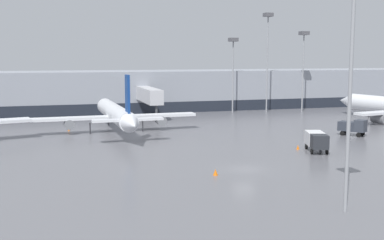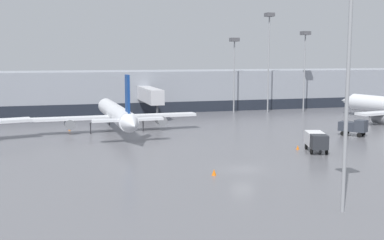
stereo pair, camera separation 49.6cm
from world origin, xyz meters
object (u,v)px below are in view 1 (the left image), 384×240
object	(u,v)px
traffic_cone_1	(69,128)
apron_light_mast_2	(304,48)
traffic_cone_0	(298,147)
traffic_cone_2	(215,172)
apron_light_mast_1	(268,36)
apron_light_mast_3	(233,53)
apron_light_mast_6	(353,12)
parked_jet_2	(116,114)
service_truck_0	(353,126)
service_truck_2	(317,140)

from	to	relation	value
traffic_cone_1	apron_light_mast_2	bearing A→B (deg)	15.66
apron_light_mast_2	traffic_cone_0	bearing A→B (deg)	-120.03
traffic_cone_1	traffic_cone_2	bearing A→B (deg)	-69.74
apron_light_mast_1	traffic_cone_1	bearing A→B (deg)	-159.97
traffic_cone_1	apron_light_mast_3	distance (m)	41.49
apron_light_mast_3	apron_light_mast_6	bearing A→B (deg)	-103.96
apron_light_mast_1	apron_light_mast_2	bearing A→B (deg)	-9.70
parked_jet_2	apron_light_mast_2	bearing A→B (deg)	-68.67
service_truck_0	apron_light_mast_2	distance (m)	36.10
traffic_cone_2	apron_light_mast_1	world-z (taller)	apron_light_mast_1
apron_light_mast_6	apron_light_mast_2	bearing A→B (deg)	63.26
service_truck_2	traffic_cone_1	distance (m)	40.74
service_truck_2	parked_jet_2	bearing A→B (deg)	-117.77
service_truck_0	parked_jet_2	bearing A→B (deg)	-146.24
service_truck_2	apron_light_mast_2	size ratio (longest dim) A/B	0.32
apron_light_mast_2	apron_light_mast_6	bearing A→B (deg)	-116.74
parked_jet_2	traffic_cone_1	world-z (taller)	parked_jet_2
apron_light_mast_3	traffic_cone_0	bearing A→B (deg)	-99.83
apron_light_mast_3	traffic_cone_1	bearing A→B (deg)	-154.78
service_truck_2	apron_light_mast_3	xyz separation A→B (m)	(5.83, 44.47, 11.49)
service_truck_2	traffic_cone_1	world-z (taller)	service_truck_2
parked_jet_2	traffic_cone_2	xyz separation A→B (m)	(5.89, -31.75, -2.68)
traffic_cone_0	apron_light_mast_6	world-z (taller)	apron_light_mast_6
traffic_cone_2	apron_light_mast_3	bearing A→B (deg)	66.84
parked_jet_2	apron_light_mast_3	world-z (taller)	apron_light_mast_3
apron_light_mast_2	apron_light_mast_6	size ratio (longest dim) A/B	0.89
service_truck_2	traffic_cone_2	bearing A→B (deg)	-45.44
parked_jet_2	service_truck_0	size ratio (longest dim) A/B	7.23
service_truck_0	apron_light_mast_1	bearing A→B (deg)	143.36
parked_jet_2	traffic_cone_2	distance (m)	32.40
traffic_cone_1	traffic_cone_2	distance (m)	38.19
traffic_cone_2	apron_light_mast_2	bearing A→B (deg)	52.68
traffic_cone_0	apron_light_mast_2	distance (m)	48.28
traffic_cone_0	traffic_cone_1	xyz separation A→B (m)	(-28.39, 25.60, 0.10)
service_truck_2	traffic_cone_0	size ratio (longest dim) A/B	10.01
apron_light_mast_6	traffic_cone_0	bearing A→B (deg)	69.15
apron_light_mast_6	traffic_cone_1	bearing A→B (deg)	111.08
traffic_cone_0	apron_light_mast_6	xyz separation A→B (m)	(-9.21, -24.18, 15.23)
traffic_cone_0	apron_light_mast_1	bearing A→B (deg)	70.04
service_truck_0	apron_light_mast_2	world-z (taller)	apron_light_mast_2
service_truck_0	apron_light_mast_2	xyz separation A→B (m)	(9.44, 32.48, 12.62)
traffic_cone_1	service_truck_2	bearing A→B (deg)	-42.72
traffic_cone_2	apron_light_mast_3	distance (m)	58.67
parked_jet_2	apron_light_mast_2	world-z (taller)	apron_light_mast_2
traffic_cone_1	traffic_cone_2	world-z (taller)	traffic_cone_1
apron_light_mast_1	parked_jet_2	bearing A→B (deg)	-151.12
service_truck_2	traffic_cone_0	bearing A→B (deg)	-124.64
apron_light_mast_2	apron_light_mast_6	distance (m)	71.94
service_truck_2	traffic_cone_0	distance (m)	2.83
service_truck_0	service_truck_2	world-z (taller)	service_truck_0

